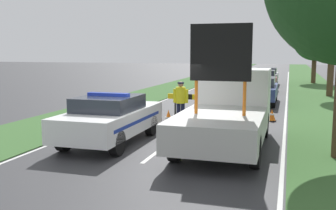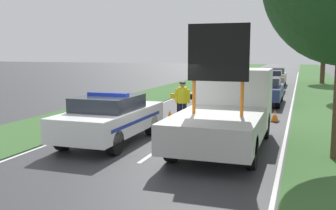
# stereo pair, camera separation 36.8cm
# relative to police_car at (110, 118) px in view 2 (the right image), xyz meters

# --- Properties ---
(ground_plane) EXTENTS (160.00, 160.00, 0.00)m
(ground_plane) POSITION_rel_police_car_xyz_m (1.77, -0.51, -0.78)
(ground_plane) COLOR #333335
(lane_markings) EXTENTS (6.97, 62.10, 0.01)m
(lane_markings) POSITION_rel_police_car_xyz_m (1.77, 14.79, -0.78)
(lane_markings) COLOR silver
(lane_markings) RESTS_ON ground
(grass_verge_left) EXTENTS (3.47, 120.00, 0.03)m
(grass_verge_left) POSITION_rel_police_car_xyz_m (-3.50, 19.49, -0.77)
(grass_verge_left) COLOR #38602D
(grass_verge_left) RESTS_ON ground
(grass_verge_right) EXTENTS (3.47, 120.00, 0.03)m
(grass_verge_right) POSITION_rel_police_car_xyz_m (7.04, 19.49, -0.77)
(grass_verge_right) COLOR #38602D
(grass_verge_right) RESTS_ON ground
(police_car) EXTENTS (1.91, 4.57, 1.58)m
(police_car) POSITION_rel_police_car_xyz_m (0.00, 0.00, 0.00)
(police_car) COLOR white
(police_car) RESTS_ON ground
(work_truck) EXTENTS (2.28, 5.74, 3.56)m
(work_truck) POSITION_rel_police_car_xyz_m (3.53, 0.84, 0.32)
(work_truck) COLOR white
(work_truck) RESTS_ON ground
(road_barrier) EXTENTS (3.12, 0.08, 1.10)m
(road_barrier) POSITION_rel_police_car_xyz_m (2.04, 4.53, 0.13)
(road_barrier) COLOR black
(road_barrier) RESTS_ON ground
(police_officer) EXTENTS (0.60, 0.38, 1.68)m
(police_officer) POSITION_rel_police_car_xyz_m (1.27, 3.65, 0.22)
(police_officer) COLOR #191E38
(police_officer) RESTS_ON ground
(pedestrian_civilian) EXTENTS (0.61, 0.39, 1.71)m
(pedestrian_civilian) POSITION_rel_police_car_xyz_m (2.28, 4.12, 0.22)
(pedestrian_civilian) COLOR #232326
(pedestrian_civilian) RESTS_ON ground
(traffic_cone_near_police) EXTENTS (0.43, 0.43, 0.59)m
(traffic_cone_near_police) POSITION_rel_police_car_xyz_m (1.61, 5.93, -0.49)
(traffic_cone_near_police) COLOR black
(traffic_cone_near_police) RESTS_ON ground
(traffic_cone_centre_front) EXTENTS (0.44, 0.44, 0.61)m
(traffic_cone_centre_front) POSITION_rel_police_car_xyz_m (4.00, 4.47, -0.48)
(traffic_cone_centre_front) COLOR black
(traffic_cone_centre_front) RESTS_ON ground
(traffic_cone_near_truck) EXTENTS (0.36, 0.36, 0.51)m
(traffic_cone_near_truck) POSITION_rel_police_car_xyz_m (4.66, 5.40, -0.53)
(traffic_cone_near_truck) COLOR black
(traffic_cone_near_truck) RESTS_ON ground
(traffic_cone_behind_barrier) EXTENTS (0.50, 0.50, 0.69)m
(traffic_cone_behind_barrier) POSITION_rel_police_car_xyz_m (-0.34, 3.85, -0.44)
(traffic_cone_behind_barrier) COLOR black
(traffic_cone_behind_barrier) RESTS_ON ground
(traffic_cone_lane_edge) EXTENTS (0.52, 0.52, 0.71)m
(traffic_cone_lane_edge) POSITION_rel_police_car_xyz_m (1.08, 2.62, -0.43)
(traffic_cone_lane_edge) COLOR black
(traffic_cone_lane_edge) RESTS_ON ground
(queued_car_hatch_blue) EXTENTS (1.88, 4.62, 1.46)m
(queued_car_hatch_blue) POSITION_rel_police_car_xyz_m (3.73, 10.80, -0.00)
(queued_car_hatch_blue) COLOR navy
(queued_car_hatch_blue) RESTS_ON ground
(queued_car_wagon_maroon) EXTENTS (1.85, 4.08, 1.54)m
(queued_car_wagon_maroon) POSITION_rel_police_car_xyz_m (3.51, 17.25, -0.00)
(queued_car_wagon_maroon) COLOR maroon
(queued_car_wagon_maroon) RESTS_ON ground
(queued_car_sedan_silver) EXTENTS (1.92, 4.24, 1.49)m
(queued_car_sedan_silver) POSITION_rel_police_car_xyz_m (3.42, 22.84, -0.01)
(queued_car_sedan_silver) COLOR #B2B2B7
(queued_car_sedan_silver) RESTS_ON ground
(roadside_tree_near_right) EXTENTS (3.94, 3.94, 6.16)m
(roadside_tree_near_right) POSITION_rel_police_car_xyz_m (7.37, 26.35, 3.29)
(roadside_tree_near_right) COLOR #4C3823
(roadside_tree_near_right) RESTS_ON ground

